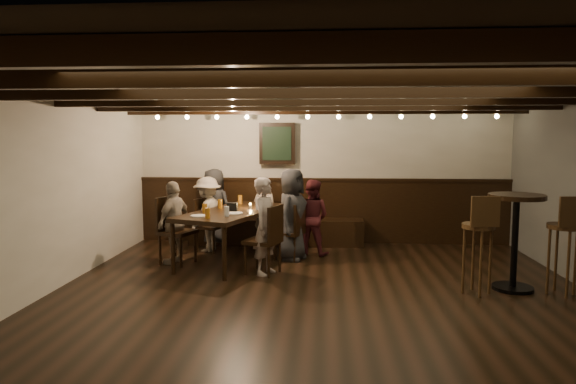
# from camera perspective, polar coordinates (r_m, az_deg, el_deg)

# --- Properties ---
(room) EXTENTS (7.00, 7.00, 7.00)m
(room) POSITION_cam_1_polar(r_m,az_deg,el_deg) (7.81, 1.74, 0.31)
(room) COLOR black
(room) RESTS_ON ground
(dining_table) EXTENTS (1.57, 2.26, 0.78)m
(dining_table) POSITION_cam_1_polar(r_m,az_deg,el_deg) (7.71, -6.03, -2.50)
(dining_table) COLOR black
(dining_table) RESTS_ON floor
(chair_left_near) EXTENTS (0.50, 0.50, 0.86)m
(chair_left_near) POSITION_cam_1_polar(r_m,az_deg,el_deg) (8.53, -8.71, -4.75)
(chair_left_near) COLOR black
(chair_left_near) RESTS_ON floor
(chair_left_far) EXTENTS (0.58, 0.58, 0.99)m
(chair_left_far) POSITION_cam_1_polar(r_m,az_deg,el_deg) (7.79, -12.28, -5.58)
(chair_left_far) COLOR black
(chair_left_far) RESTS_ON floor
(chair_right_near) EXTENTS (0.51, 0.51, 0.87)m
(chair_right_near) POSITION_cam_1_polar(r_m,az_deg,el_deg) (7.87, 0.22, -5.60)
(chair_right_near) COLOR black
(chair_right_near) RESTS_ON floor
(chair_right_far) EXTENTS (0.55, 0.55, 0.95)m
(chair_right_far) POSITION_cam_1_polar(r_m,az_deg,el_deg) (7.06, -2.69, -6.76)
(chair_right_far) COLOR black
(chair_right_far) RESTS_ON floor
(person_bench_left) EXTENTS (0.75, 0.61, 1.32)m
(person_bench_left) POSITION_cam_1_polar(r_m,az_deg,el_deg) (8.94, -8.20, -1.66)
(person_bench_left) COLOR #2B2B2E
(person_bench_left) RESTS_ON floor
(person_bench_centre) EXTENTS (0.50, 0.41, 1.18)m
(person_bench_centre) POSITION_cam_1_polar(r_m,az_deg,el_deg) (8.64, -2.58, -2.35)
(person_bench_centre) COLOR gray
(person_bench_centre) RESTS_ON floor
(person_bench_right) EXTENTS (0.70, 0.62, 1.20)m
(person_bench_right) POSITION_cam_1_polar(r_m,az_deg,el_deg) (8.15, 2.65, -2.80)
(person_bench_right) COLOR maroon
(person_bench_right) RESTS_ON floor
(person_left_near) EXTENTS (0.69, 0.89, 1.22)m
(person_left_near) POSITION_cam_1_polar(r_m,az_deg,el_deg) (8.49, -8.93, -2.44)
(person_left_near) COLOR #ABA091
(person_left_near) RESTS_ON floor
(person_left_far) EXTENTS (0.52, 0.78, 1.22)m
(person_left_far) POSITION_cam_1_polar(r_m,az_deg,el_deg) (7.75, -12.51, -3.31)
(person_left_far) COLOR gray
(person_left_far) RESTS_ON floor
(person_right_near) EXTENTS (0.64, 0.79, 1.39)m
(person_right_near) POSITION_cam_1_polar(r_m,az_deg,el_deg) (7.78, 0.43, -2.51)
(person_right_near) COLOR #2B2A2D
(person_right_near) RESTS_ON floor
(person_right_far) EXTENTS (0.46, 0.56, 1.32)m
(person_right_far) POSITION_cam_1_polar(r_m,az_deg,el_deg) (6.98, -2.48, -3.81)
(person_right_far) COLOR #A4918B
(person_right_far) RESTS_ON floor
(pint_a) EXTENTS (0.07, 0.07, 0.14)m
(pint_a) POSITION_cam_1_polar(r_m,az_deg,el_deg) (8.43, -5.35, -0.83)
(pint_a) COLOR #BF7219
(pint_a) RESTS_ON dining_table
(pint_b) EXTENTS (0.07, 0.07, 0.14)m
(pint_b) POSITION_cam_1_polar(r_m,az_deg,el_deg) (8.14, -2.25, -1.06)
(pint_b) COLOR #BF7219
(pint_b) RESTS_ON dining_table
(pint_c) EXTENTS (0.07, 0.07, 0.14)m
(pint_c) POSITION_cam_1_polar(r_m,az_deg,el_deg) (7.92, -7.57, -1.31)
(pint_c) COLOR #BF7219
(pint_c) RESTS_ON dining_table
(pint_d) EXTENTS (0.07, 0.07, 0.14)m
(pint_d) POSITION_cam_1_polar(r_m,az_deg,el_deg) (7.72, -3.37, -1.46)
(pint_d) COLOR silver
(pint_d) RESTS_ON dining_table
(pint_e) EXTENTS (0.07, 0.07, 0.14)m
(pint_e) POSITION_cam_1_polar(r_m,az_deg,el_deg) (7.42, -9.23, -1.84)
(pint_e) COLOR #BF7219
(pint_e) RESTS_ON dining_table
(pint_f) EXTENTS (0.07, 0.07, 0.14)m
(pint_f) POSITION_cam_1_polar(r_m,az_deg,el_deg) (7.12, -6.82, -2.15)
(pint_f) COLOR silver
(pint_f) RESTS_ON dining_table
(pint_g) EXTENTS (0.07, 0.07, 0.14)m
(pint_g) POSITION_cam_1_polar(r_m,az_deg,el_deg) (6.98, -8.93, -2.34)
(pint_g) COLOR #BF7219
(pint_g) RESTS_ON dining_table
(plate_near) EXTENTS (0.24, 0.24, 0.01)m
(plate_near) POSITION_cam_1_polar(r_m,az_deg,el_deg) (7.18, -9.84, -2.62)
(plate_near) COLOR white
(plate_near) RESTS_ON dining_table
(plate_far) EXTENTS (0.24, 0.24, 0.01)m
(plate_far) POSITION_cam_1_polar(r_m,az_deg,el_deg) (7.35, -5.97, -2.36)
(plate_far) COLOR white
(plate_far) RESTS_ON dining_table
(condiment_caddy) EXTENTS (0.15, 0.10, 0.12)m
(condiment_caddy) POSITION_cam_1_polar(r_m,az_deg,el_deg) (7.65, -6.22, -1.64)
(condiment_caddy) COLOR black
(condiment_caddy) RESTS_ON dining_table
(candle) EXTENTS (0.05, 0.05, 0.05)m
(candle) POSITION_cam_1_polar(r_m,az_deg,el_deg) (7.90, -4.20, -1.62)
(candle) COLOR beige
(candle) RESTS_ON dining_table
(high_top_table) EXTENTS (0.66, 0.66, 1.18)m
(high_top_table) POSITION_cam_1_polar(r_m,az_deg,el_deg) (6.82, 23.95, -3.62)
(high_top_table) COLOR black
(high_top_table) RESTS_ON floor
(bar_stool_left) EXTENTS (0.38, 0.40, 1.20)m
(bar_stool_left) POSITION_cam_1_polar(r_m,az_deg,el_deg) (6.53, 20.29, -6.83)
(bar_stool_left) COLOR #322010
(bar_stool_left) RESTS_ON floor
(bar_stool_right) EXTENTS (0.38, 0.40, 1.20)m
(bar_stool_right) POSITION_cam_1_polar(r_m,az_deg,el_deg) (6.92, 28.20, -6.46)
(bar_stool_right) COLOR #322010
(bar_stool_right) RESTS_ON floor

